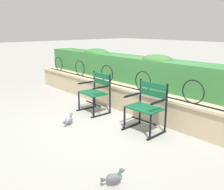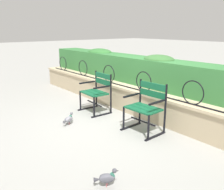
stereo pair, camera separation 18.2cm
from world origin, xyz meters
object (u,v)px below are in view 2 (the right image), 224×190
at_px(park_chair_left, 97,91).
at_px(pigeon_near_chairs, 107,178).
at_px(park_chair_right, 146,106).
at_px(pigeon_far_side, 69,119).

bearing_deg(park_chair_left, pigeon_near_chairs, -33.68).
bearing_deg(park_chair_right, park_chair_left, -178.21).
bearing_deg(pigeon_near_chairs, park_chair_left, 146.32).
bearing_deg(park_chair_right, pigeon_near_chairs, -61.72).
height_order(park_chair_left, park_chair_right, park_chair_right).
height_order(park_chair_right, pigeon_far_side, park_chair_right).
bearing_deg(pigeon_far_side, park_chair_right, 39.45).
xyz_separation_m(park_chair_left, pigeon_far_side, (0.29, -0.89, -0.35)).
height_order(pigeon_near_chairs, pigeon_far_side, same).
xyz_separation_m(park_chair_left, park_chair_right, (1.42, 0.04, 0.01)).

